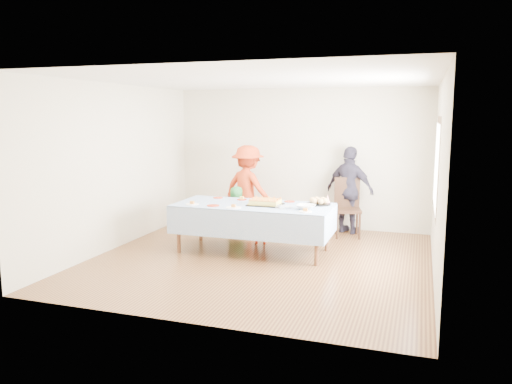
{
  "coord_description": "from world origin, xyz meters",
  "views": [
    {
      "loc": [
        2.27,
        -7.04,
        2.19
      ],
      "look_at": [
        -0.17,
        0.3,
        0.99
      ],
      "focal_mm": 35.0,
      "sensor_mm": 36.0,
      "label": 1
    }
  ],
  "objects_px": {
    "party_table": "(253,208)",
    "dining_chair": "(347,204)",
    "adult_left": "(248,188)",
    "birthday_cake": "(265,202)"
  },
  "relations": [
    {
      "from": "birthday_cake",
      "to": "party_table",
      "type": "bearing_deg",
      "value": -178.33
    },
    {
      "from": "party_table",
      "to": "dining_chair",
      "type": "relative_size",
      "value": 2.36
    },
    {
      "from": "birthday_cake",
      "to": "adult_left",
      "type": "bearing_deg",
      "value": 119.35
    },
    {
      "from": "dining_chair",
      "to": "adult_left",
      "type": "bearing_deg",
      "value": 172.11
    },
    {
      "from": "birthday_cake",
      "to": "adult_left",
      "type": "relative_size",
      "value": 0.32
    },
    {
      "from": "birthday_cake",
      "to": "dining_chair",
      "type": "distance_m",
      "value": 1.92
    },
    {
      "from": "party_table",
      "to": "adult_left",
      "type": "height_order",
      "value": "adult_left"
    },
    {
      "from": "adult_left",
      "to": "dining_chair",
      "type": "bearing_deg",
      "value": -155.12
    },
    {
      "from": "party_table",
      "to": "birthday_cake",
      "type": "bearing_deg",
      "value": 1.67
    },
    {
      "from": "party_table",
      "to": "dining_chair",
      "type": "distance_m",
      "value": 2.04
    }
  ]
}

